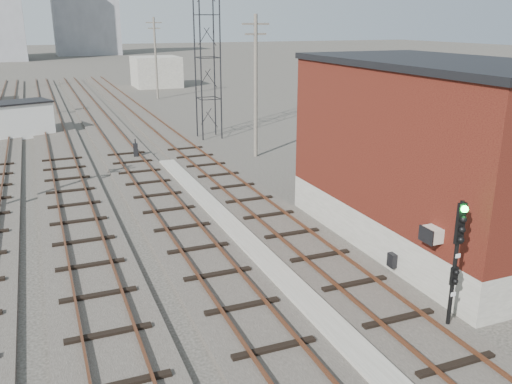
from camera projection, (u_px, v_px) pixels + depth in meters
ground at (98, 99)px, 61.86m from camera, size 320.00×320.00×0.00m
track_right at (160, 130)px, 44.18m from camera, size 3.20×90.00×0.39m
track_mid_right at (110, 133)px, 42.75m from camera, size 3.20×90.00×0.39m
track_mid_left at (56, 137)px, 41.31m from camera, size 3.20×90.00×0.39m
platform_curb at (248, 245)px, 21.38m from camera, size 0.90×28.00×0.26m
brick_building at (434, 154)px, 21.07m from camera, size 6.54×12.20×7.22m
lattice_tower at (207, 36)px, 39.50m from camera, size 1.60×1.60×15.00m
utility_pole_right_a at (256, 83)px, 34.49m from camera, size 1.80×0.24×9.00m
utility_pole_right_b at (156, 56)px, 60.98m from camera, size 1.80×0.24×9.00m
apartment_right at (84, 3)px, 140.29m from camera, size 16.00×12.00×26.00m
shed_right at (156, 72)px, 73.32m from camera, size 6.00×6.00×4.00m
signal_mast at (456, 257)px, 15.04m from camera, size 0.40×0.41×3.95m
switch_stand at (136, 150)px, 34.98m from camera, size 0.33×0.33×1.24m
site_trailer at (7, 120)px, 41.10m from camera, size 7.03×4.74×2.72m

